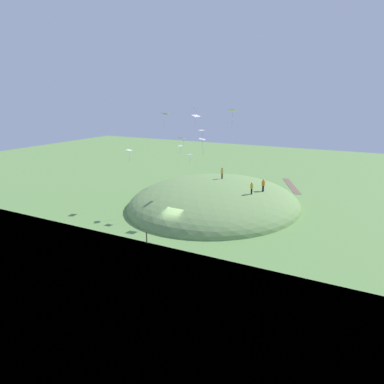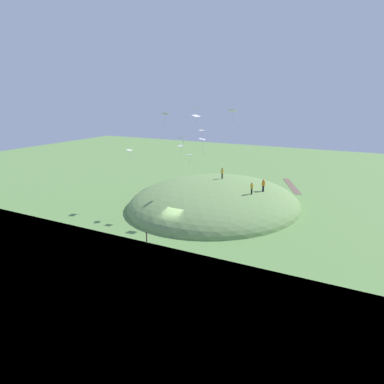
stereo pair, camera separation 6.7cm
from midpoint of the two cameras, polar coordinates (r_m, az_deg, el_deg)
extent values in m
plane|color=#648F4A|center=(44.34, -3.29, -6.09)|extent=(160.00, 160.00, 0.00)
ellipsoid|color=#719554|center=(53.99, 3.67, -2.08)|extent=(28.89, 26.03, 7.76)
cube|color=brown|center=(67.70, 16.09, 1.00)|extent=(11.38, 5.80, 0.04)
cube|color=brown|center=(54.22, 4.96, 2.64)|extent=(0.26, 0.25, 0.84)
cylinder|color=gold|center=(54.06, 4.98, 3.41)|extent=(0.60, 0.60, 0.66)
sphere|color=brown|center=(53.96, 4.99, 3.89)|extent=(0.25, 0.25, 0.25)
cube|color=black|center=(48.36, 9.79, 0.12)|extent=(0.15, 0.23, 0.81)
cylinder|color=gold|center=(48.18, 9.83, 0.96)|extent=(0.44, 0.44, 0.64)
sphere|color=tan|center=(48.07, 9.86, 1.47)|extent=(0.24, 0.24, 0.24)
cube|color=black|center=(50.43, 11.65, 0.58)|extent=(0.19, 0.28, 0.87)
cylinder|color=orange|center=(50.24, 11.69, 1.44)|extent=(0.55, 0.55, 0.69)
sphere|color=tan|center=(50.13, 11.72, 1.97)|extent=(0.26, 0.26, 0.26)
cube|color=silver|center=(52.18, -10.44, 6.84)|extent=(1.26, 1.04, 0.15)
cylinder|color=silver|center=(52.14, -10.35, 5.69)|extent=(0.24, 0.16, 1.50)
cube|color=silver|center=(57.04, -1.97, 7.66)|extent=(1.03, 1.17, 0.19)
cylinder|color=silver|center=(57.13, -1.94, 6.96)|extent=(0.17, 0.08, 0.90)
cube|color=#F4E3CF|center=(38.76, 1.48, 10.17)|extent=(0.80, 0.91, 0.07)
cylinder|color=#F4E3CF|center=(38.97, 1.66, 9.05)|extent=(0.12, 0.07, 1.18)
cube|color=silver|center=(48.20, -1.71, 8.93)|extent=(0.64, 0.92, 0.19)
cylinder|color=silver|center=(48.19, -1.50, 7.99)|extent=(0.04, 0.17, 1.10)
cube|color=white|center=(44.73, 0.62, 12.49)|extent=(1.28, 1.01, 0.27)
cylinder|color=white|center=(44.64, 0.52, 11.49)|extent=(0.17, 0.10, 0.97)
cube|color=white|center=(42.53, 1.62, 8.73)|extent=(1.22, 1.00, 0.18)
cylinder|color=white|center=(42.85, 1.78, 7.27)|extent=(0.25, 0.12, 1.71)
cube|color=white|center=(48.54, -0.48, 6.26)|extent=(1.05, 0.86, 0.11)
cylinder|color=white|center=(48.92, -0.33, 5.38)|extent=(0.15, 0.16, 1.14)
cube|color=white|center=(51.00, 0.32, 13.72)|extent=(1.06, 1.05, 0.18)
cylinder|color=white|center=(51.05, 0.54, 12.43)|extent=(0.14, 0.07, 1.85)
cube|color=white|center=(47.59, 6.67, 13.29)|extent=(0.96, 1.27, 0.24)
cylinder|color=white|center=(47.54, 6.62, 11.75)|extent=(0.12, 0.18, 1.96)
cube|color=white|center=(43.86, -4.50, 12.80)|extent=(0.66, 0.97, 0.22)
cylinder|color=white|center=(43.87, -4.57, 11.62)|extent=(0.19, 0.12, 1.31)
cylinder|color=brown|center=(40.23, -7.57, -7.47)|extent=(0.14, 0.14, 1.40)
camera|label=1|loc=(0.03, -90.04, -0.01)|focal=32.21mm
camera|label=2|loc=(0.03, 89.96, 0.01)|focal=32.21mm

